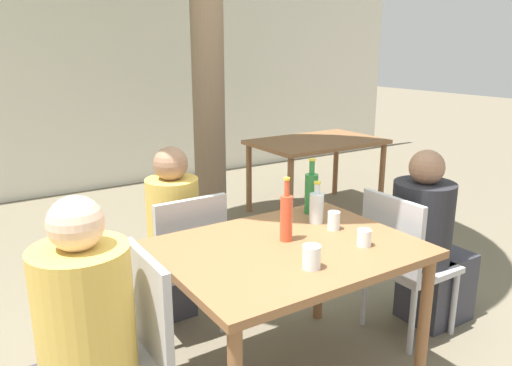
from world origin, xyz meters
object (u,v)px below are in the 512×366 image
Objects in this scene: patio_chair_0 at (125,347)px; person_seated_1 at (428,248)px; water_bottle_2 at (316,207)px; dining_table_front at (289,263)px; soda_bottle_1 at (286,216)px; dining_table_back at (317,149)px; person_seated_0 at (68,358)px; drinking_glass_1 at (364,238)px; patio_chair_2 at (185,257)px; patio_chair_1 at (402,257)px; drinking_glass_2 at (312,257)px; drinking_glass_0 at (334,221)px; person_seated_2 at (169,244)px; green_bottle_0 at (311,192)px.

person_seated_1 is at bearing 90.00° from patio_chair_0.
person_seated_1 reaches higher than water_bottle_2.
dining_table_front is 3.73× the size of soda_bottle_1.
dining_table_back is 2.82m from soda_bottle_1.
soda_bottle_1 reaches higher than dining_table_back.
drinking_glass_1 is at bearing 81.68° from person_seated_0.
dining_table_front is at bearing 109.23° from patio_chair_2.
drinking_glass_1 is (-0.54, -0.20, 0.31)m from patio_chair_1.
soda_bottle_1 is (0.27, -0.64, 0.39)m from patio_chair_2.
water_bottle_2 reaches higher than patio_chair_1.
drinking_glass_2 is (-0.40, -0.45, -0.04)m from water_bottle_2.
person_seated_0 is at bearing -177.95° from drinking_glass_0.
water_bottle_2 is 0.60m from drinking_glass_2.
dining_table_back is 2.84m from drinking_glass_1.
drinking_glass_1 is (-0.03, -0.25, -0.01)m from drinking_glass_0.
person_seated_0 is at bearing 48.66° from person_seated_2.
patio_chair_2 is at bearing 139.53° from patio_chair_0.
patio_chair_0 is 0.78× the size of person_seated_2.
person_seated_1 reaches higher than drinking_glass_0.
person_seated_2 reaches higher than person_seated_1.
water_bottle_2 is 0.14m from drinking_glass_0.
drinking_glass_0 is 1.18× the size of drinking_glass_1.
dining_table_back is at bearing 127.44° from patio_chair_0.
person_seated_0 is at bearing 40.29° from patio_chair_2.
dining_table_front is at bearing 146.70° from drinking_glass_1.
dining_table_back is at bearing 55.10° from drinking_glass_1.
dining_table_front is at bearing 90.00° from patio_chair_1.
drinking_glass_0 is (-0.51, 0.05, 0.32)m from patio_chair_1.
dining_table_back is 3.51m from patio_chair_0.
green_bottle_0 is at bearing 79.87° from drinking_glass_1.
person_seated_1 is at bearing -111.82° from dining_table_back.
person_seated_1 is at bearing -26.00° from green_bottle_0.
green_bottle_0 is (0.65, -0.37, 0.39)m from patio_chair_2.
dining_table_front is 0.37m from drinking_glass_0.
water_bottle_2 reaches higher than patio_chair_2.
soda_bottle_1 reaches higher than drinking_glass_2.
person_seated_0 reaches higher than patio_chair_0.
person_seated_0 reaches higher than green_bottle_0.
dining_table_back is 2.30m from person_seated_1.
patio_chair_1 is at bearing -36.79° from green_bottle_0.
patio_chair_2 is 0.75× the size of person_seated_0.
soda_bottle_1 is at bearing 94.07° from patio_chair_0.
green_bottle_0 is 0.99× the size of soda_bottle_1.
drinking_glass_2 is (-0.41, -0.31, 0.00)m from drinking_glass_0.
soda_bottle_1 is 0.32m from drinking_glass_0.
person_seated_2 is (-1.33, 0.94, -0.00)m from person_seated_1.
person_seated_2 is at bearing 138.66° from person_seated_0.
water_bottle_2 is at bearing 87.31° from drinking_glass_1.
green_bottle_0 is at bearing 53.21° from patio_chair_1.
green_bottle_0 reaches higher than dining_table_front.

